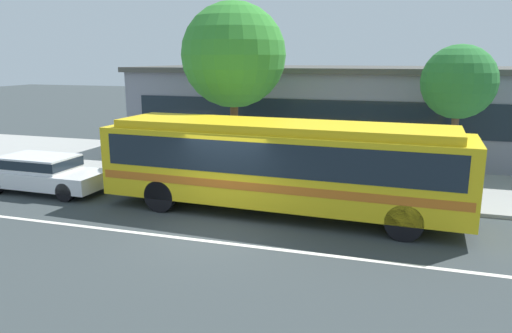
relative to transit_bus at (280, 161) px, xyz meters
The scene contains 12 objects.
ground_plane 2.93m from the transit_bus, 122.98° to the right, with size 120.00×120.00×0.00m, color #333B3D.
sidewalk_slab 5.73m from the transit_bus, 103.93° to the left, with size 60.00×8.00×0.12m, color #999995.
lane_stripe_center 3.54m from the transit_bus, 115.01° to the right, with size 56.00×0.16×0.01m, color silver.
transit_bus is the anchor object (origin of this frame).
sedan_behind_bus 8.70m from the transit_bus, behind, with size 4.51×1.89×1.29m.
pedestrian_waiting_near_sign 4.77m from the transit_bus, 146.18° to the left, with size 0.48×0.48×1.68m.
pedestrian_walking_along_curb 2.86m from the transit_bus, 57.01° to the left, with size 0.43×0.43×1.69m.
pedestrian_standing_by_tree 4.91m from the transit_bus, 150.33° to the left, with size 0.48×0.48×1.67m.
bus_stop_sign 4.56m from the transit_bus, 27.68° to the left, with size 0.15×0.44×2.36m.
street_tree_near_stop 5.82m from the transit_bus, 126.04° to the left, with size 4.00×4.00×6.65m.
street_tree_mid_block 7.39m from the transit_bus, 42.01° to the left, with size 2.61×2.61×5.03m.
station_building 10.88m from the transit_bus, 82.23° to the left, with size 22.37×8.32×4.24m.
Camera 1 is at (4.79, -11.63, 4.67)m, focal length 33.58 mm.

